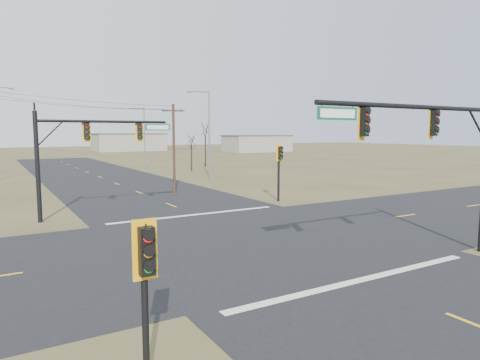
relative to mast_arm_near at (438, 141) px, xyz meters
name	(u,v)px	position (x,y,z in m)	size (l,w,h in m)	color
ground	(255,238)	(-4.19, 7.50, -5.24)	(320.00, 320.00, 0.00)	brown
road_ew	(255,238)	(-4.19, 7.50, -5.23)	(160.00, 14.00, 0.02)	black
road_ns	(255,238)	(-4.19, 7.50, -5.23)	(14.00, 160.00, 0.02)	black
stop_bar_near	(361,280)	(-4.19, 0.00, -5.21)	(12.00, 0.40, 0.01)	silver
stop_bar_far	(196,215)	(-4.19, 15.00, -5.21)	(12.00, 0.40, 0.01)	silver
mast_arm_near	(438,141)	(0.00, 0.00, 0.00)	(10.42, 0.56, 7.20)	black
mast_arm_far	(87,142)	(-10.52, 17.82, -0.25)	(8.84, 0.60, 6.90)	black
pedestal_signal_ne	(280,160)	(4.16, 16.87, -1.88)	(0.65, 0.56, 4.65)	black
pedestal_signal_sw	(146,263)	(-13.33, -2.43, -2.44)	(0.57, 0.48, 3.78)	black
utility_pole_near	(174,148)	(-2.00, 24.22, -1.00)	(1.93, 0.64, 8.06)	#462B1E
streetlight_a	(208,129)	(7.04, 35.82, 0.71)	(2.95, 0.33, 10.60)	gray
streetlight_b	(143,134)	(5.66, 56.42, 0.14)	(2.68, 0.35, 9.58)	gray
bare_tree_c	(191,139)	(9.20, 45.50, -0.68)	(2.85, 2.85, 5.81)	black
bare_tree_d	(205,129)	(14.25, 51.26, 0.93)	(3.52, 3.52, 7.66)	black
warehouse_mid	(129,143)	(20.81, 117.50, -2.74)	(20.00, 12.00, 5.00)	gray
warehouse_right	(257,144)	(50.81, 92.50, -2.99)	(18.00, 10.00, 4.50)	gray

